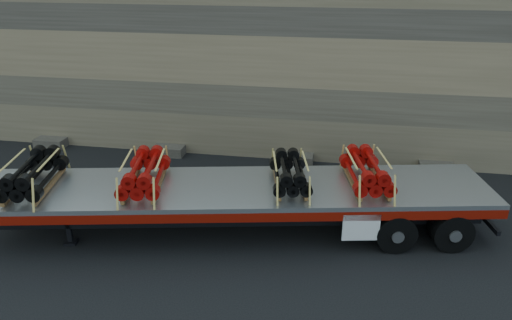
{
  "coord_description": "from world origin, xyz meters",
  "views": [
    {
      "loc": [
        3.48,
        -12.48,
        7.32
      ],
      "look_at": [
        1.14,
        0.77,
        1.69
      ],
      "focal_mm": 35.0,
      "sensor_mm": 36.0,
      "label": 1
    }
  ],
  "objects_px": {
    "trailer": "(236,208)",
    "bundle_midfront": "(144,174)",
    "bundle_midrear": "(290,174)",
    "bundle_rear": "(366,172)",
    "bundle_front": "(33,175)"
  },
  "relations": [
    {
      "from": "bundle_front",
      "to": "bundle_midrear",
      "type": "xyz_separation_m",
      "value": [
        6.76,
        1.38,
        -0.05
      ]
    },
    {
      "from": "bundle_midfront",
      "to": "bundle_rear",
      "type": "distance_m",
      "value": 6.04
    },
    {
      "from": "trailer",
      "to": "bundle_front",
      "type": "height_order",
      "value": "bundle_front"
    },
    {
      "from": "bundle_front",
      "to": "bundle_midrear",
      "type": "distance_m",
      "value": 6.9
    },
    {
      "from": "trailer",
      "to": "bundle_midfront",
      "type": "relative_size",
      "value": 6.28
    },
    {
      "from": "trailer",
      "to": "bundle_front",
      "type": "bearing_deg",
      "value": -180.0
    },
    {
      "from": "bundle_midfront",
      "to": "bundle_rear",
      "type": "bearing_deg",
      "value": 0.0
    },
    {
      "from": "trailer",
      "to": "bundle_front",
      "type": "relative_size",
      "value": 6.07
    },
    {
      "from": "bundle_midfront",
      "to": "bundle_midrear",
      "type": "bearing_deg",
      "value": 0.0
    },
    {
      "from": "bundle_midrear",
      "to": "bundle_front",
      "type": "bearing_deg",
      "value": 180.0
    },
    {
      "from": "bundle_midfront",
      "to": "bundle_rear",
      "type": "relative_size",
      "value": 1.02
    },
    {
      "from": "bundle_midfront",
      "to": "bundle_midrear",
      "type": "relative_size",
      "value": 1.11
    },
    {
      "from": "bundle_front",
      "to": "bundle_rear",
      "type": "height_order",
      "value": "bundle_front"
    },
    {
      "from": "trailer",
      "to": "bundle_rear",
      "type": "bearing_deg",
      "value": 0.0
    },
    {
      "from": "bundle_midfront",
      "to": "bundle_midrear",
      "type": "height_order",
      "value": "bundle_midfront"
    }
  ]
}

